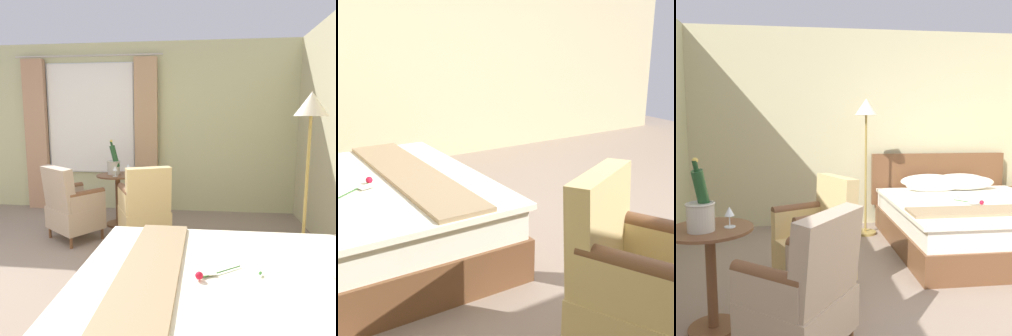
% 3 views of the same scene
% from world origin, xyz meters
% --- Properties ---
extents(wall_window_side, '(0.27, 6.67, 2.70)m').
position_xyz_m(wall_window_side, '(-2.83, 0.00, 1.35)').
color(wall_window_side, '#C2C392').
rests_on(wall_window_side, ground).
extents(bed, '(1.92, 2.15, 1.01)m').
position_xyz_m(bed, '(0.65, 2.19, 0.31)').
color(bed, brown).
rests_on(bed, ground).
extents(floor_lamp_brass, '(0.29, 0.29, 1.74)m').
position_xyz_m(floor_lamp_brass, '(-0.48, 2.76, 1.40)').
color(floor_lamp_brass, olive).
rests_on(floor_lamp_brass, ground).
extents(side_table_round, '(0.58, 0.58, 0.73)m').
position_xyz_m(side_table_round, '(-1.94, 0.64, 0.45)').
color(side_table_round, brown).
rests_on(side_table_round, ground).
extents(champagne_bucket, '(0.19, 0.19, 0.49)m').
position_xyz_m(champagne_bucket, '(-1.98, 0.58, 0.87)').
color(champagne_bucket, '#B9B5A7').
rests_on(champagne_bucket, side_table_round).
extents(wine_glass_near_bucket, '(0.08, 0.08, 0.14)m').
position_xyz_m(wine_glass_near_bucket, '(-1.81, 0.65, 0.83)').
color(wine_glass_near_bucket, white).
rests_on(wine_glass_near_bucket, side_table_round).
extents(wine_glass_near_edge, '(0.08, 0.08, 0.15)m').
position_xyz_m(wine_glass_near_edge, '(-1.99, 0.79, 0.84)').
color(wine_glass_near_edge, white).
rests_on(wine_glass_near_edge, side_table_round).
extents(armchair_by_window, '(0.73, 0.71, 0.98)m').
position_xyz_m(armchair_by_window, '(-1.18, 1.17, 0.44)').
color(armchair_by_window, brown).
rests_on(armchair_by_window, ground).
extents(armchair_facing_bed, '(0.79, 0.80, 0.94)m').
position_xyz_m(armchair_facing_bed, '(-1.31, 0.22, 0.42)').
color(armchair_facing_bed, brown).
rests_on(armchair_facing_bed, ground).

